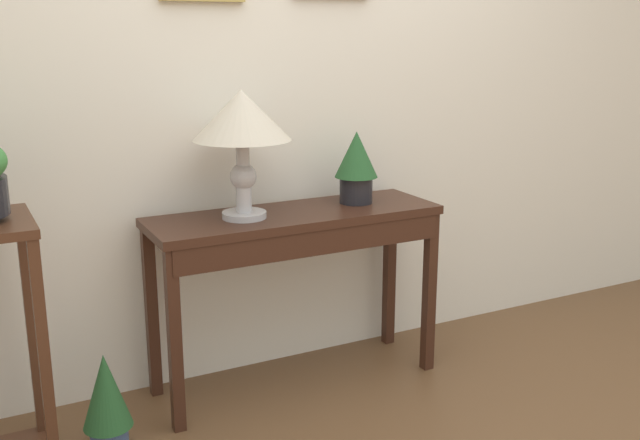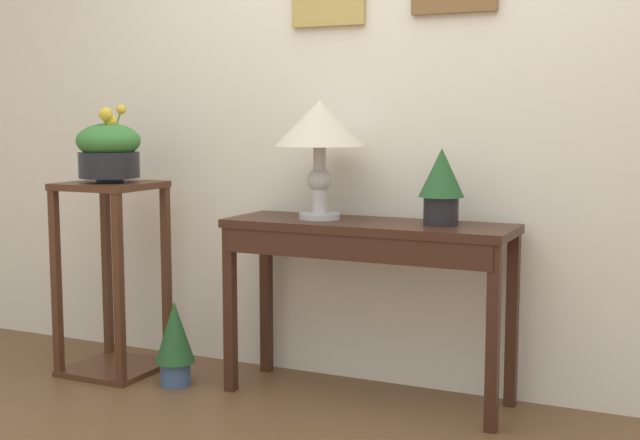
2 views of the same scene
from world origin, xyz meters
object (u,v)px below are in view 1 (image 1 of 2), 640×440
Objects in this scene: potted_plant_floor at (106,400)px; console_table at (298,240)px; table_lamp at (242,122)px; potted_plant_on_console at (356,163)px.

console_table is at bearing 11.69° from potted_plant_floor.
console_table reaches higher than potted_plant_floor.
potted_plant_floor is at bearing -162.28° from table_lamp.
potted_plant_on_console is (0.52, 0.03, -0.21)m from table_lamp.
table_lamp is 0.56m from potted_plant_on_console.
potted_plant_on_console is (0.30, 0.05, 0.28)m from console_table.
table_lamp reaches higher than potted_plant_floor.
table_lamp is (-0.22, 0.02, 0.49)m from console_table.
potted_plant_floor is at bearing -168.88° from potted_plant_on_console.
table_lamp is 1.11m from potted_plant_floor.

